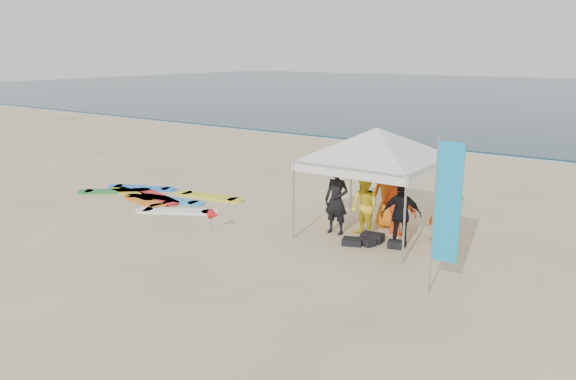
% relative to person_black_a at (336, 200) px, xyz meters
% --- Properties ---
extents(ground, '(120.00, 120.00, 0.00)m').
position_rel_person_black_a_xyz_m(ground, '(-1.70, -3.29, -0.93)').
color(ground, beige).
rests_on(ground, ground).
extents(shoreline_foam, '(160.00, 1.20, 0.01)m').
position_rel_person_black_a_xyz_m(shoreline_foam, '(-1.70, 14.91, -0.93)').
color(shoreline_foam, silver).
rests_on(shoreline_foam, ground).
extents(person_black_a, '(0.70, 0.47, 1.87)m').
position_rel_person_black_a_xyz_m(person_black_a, '(0.00, 0.00, 0.00)').
color(person_black_a, black).
rests_on(person_black_a, ground).
extents(person_yellow, '(0.97, 0.87, 1.66)m').
position_rel_person_black_a_xyz_m(person_yellow, '(0.75, 0.17, -0.11)').
color(person_yellow, yellow).
rests_on(person_yellow, ground).
extents(person_orange_a, '(1.40, 1.11, 1.89)m').
position_rel_person_black_a_xyz_m(person_orange_a, '(1.40, 0.91, 0.01)').
color(person_orange_a, '#D24012').
rests_on(person_orange_a, ground).
extents(person_black_b, '(1.07, 0.78, 1.68)m').
position_rel_person_black_a_xyz_m(person_black_b, '(1.87, 0.03, -0.09)').
color(person_black_b, black).
rests_on(person_black_b, ground).
extents(person_orange_b, '(1.10, 0.97, 1.90)m').
position_rel_person_black_a_xyz_m(person_orange_b, '(0.92, 1.32, 0.02)').
color(person_orange_b, orange).
rests_on(person_orange_b, ground).
extents(person_seated, '(0.51, 0.98, 1.01)m').
position_rel_person_black_a_xyz_m(person_seated, '(2.45, 1.03, -0.43)').
color(person_seated, orange).
rests_on(person_seated, ground).
extents(canopy_tent, '(4.40, 4.40, 3.32)m').
position_rel_person_black_a_xyz_m(canopy_tent, '(0.84, 0.55, 1.96)').
color(canopy_tent, '#A5A5A8').
rests_on(canopy_tent, ground).
extents(feather_flag, '(0.55, 0.04, 3.25)m').
position_rel_person_black_a_xyz_m(feather_flag, '(3.77, -2.23, 0.98)').
color(feather_flag, '#A5A5A8').
rests_on(feather_flag, ground).
extents(marker_pennant, '(0.28, 0.28, 0.64)m').
position_rel_person_black_a_xyz_m(marker_pennant, '(-2.78, -1.82, -0.44)').
color(marker_pennant, '#A5A5A8').
rests_on(marker_pennant, ground).
extents(gear_pile, '(1.53, 1.00, 0.22)m').
position_rel_person_black_a_xyz_m(gear_pile, '(1.15, -0.26, -0.84)').
color(gear_pile, black).
rests_on(gear_pile, ground).
extents(surfboard_spread, '(5.66, 3.04, 0.07)m').
position_rel_person_black_a_xyz_m(surfboard_spread, '(-6.89, -0.25, -0.90)').
color(surfboard_spread, orange).
rests_on(surfboard_spread, ground).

